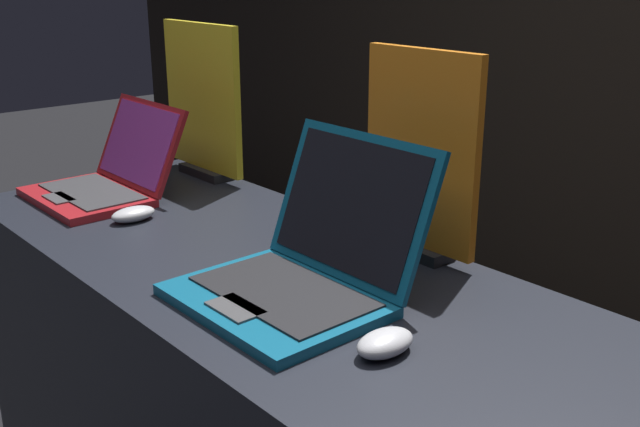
{
  "coord_description": "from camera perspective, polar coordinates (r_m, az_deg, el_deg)",
  "views": [
    {
      "loc": [
        0.97,
        -0.53,
        1.49
      ],
      "look_at": [
        -0.0,
        0.32,
        1.05
      ],
      "focal_mm": 42.0,
      "sensor_mm": 36.0,
      "label": 1
    }
  ],
  "objects": [
    {
      "name": "promo_stand_front",
      "position": [
        2.14,
        -8.92,
        8.17
      ],
      "size": [
        0.34,
        0.07,
        0.43
      ],
      "color": "black",
      "rests_on": "display_counter"
    },
    {
      "name": "laptop_middle",
      "position": [
        1.37,
        -1.21,
        -3.66
      ],
      "size": [
        0.37,
        0.38,
        0.28
      ],
      "color": "#0F5170",
      "rests_on": "display_counter"
    },
    {
      "name": "laptop_front",
      "position": [
        2.04,
        -15.9,
        2.8
      ],
      "size": [
        0.34,
        0.34,
        0.23
      ],
      "color": "maroon",
      "rests_on": "display_counter"
    },
    {
      "name": "mouse_front",
      "position": [
        1.83,
        -14.04,
        -0.04
      ],
      "size": [
        0.06,
        0.11,
        0.03
      ],
      "color": "#B2B2B7",
      "rests_on": "display_counter"
    },
    {
      "name": "promo_stand_middle",
      "position": [
        1.53,
        7.58,
        4.04
      ],
      "size": [
        0.29,
        0.07,
        0.43
      ],
      "color": "black",
      "rests_on": "display_counter"
    },
    {
      "name": "mouse_middle",
      "position": [
        1.2,
        4.97,
        -9.8
      ],
      "size": [
        0.07,
        0.11,
        0.04
      ],
      "color": "#B2B2B7",
      "rests_on": "display_counter"
    }
  ]
}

